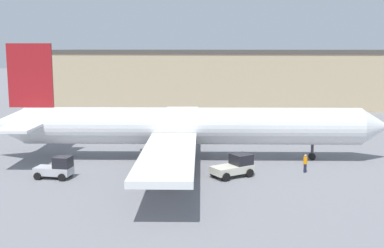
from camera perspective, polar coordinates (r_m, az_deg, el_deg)
ground_plane at (r=48.38m, az=0.00°, el=-4.22°), size 400.00×400.00×0.00m
terminal_building at (r=93.04m, az=8.65°, el=5.41°), size 79.01×15.44×10.68m
airplane at (r=47.75m, az=-1.22°, el=-0.32°), size 40.39×37.76×11.52m
ground_crew_worker at (r=44.41m, az=13.27°, el=-4.51°), size 0.36×0.36×1.66m
baggage_tug at (r=42.11m, az=5.10°, el=-5.00°), size 3.93×3.62×1.91m
belt_loader_truck at (r=43.25m, az=-4.14°, el=-4.36°), size 3.14×2.93×2.37m
pushback_tug at (r=42.92m, az=-15.75°, el=-5.07°), size 3.25×1.97×1.93m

